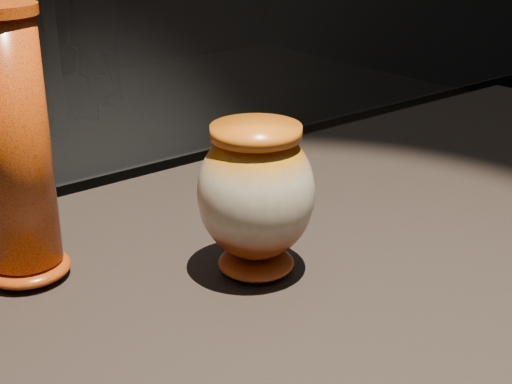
% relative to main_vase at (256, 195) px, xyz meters
% --- Properties ---
extents(main_vase, '(0.16, 0.16, 0.20)m').
position_rel_main_vase_xyz_m(main_vase, '(0.00, 0.00, 0.00)').
color(main_vase, maroon).
rests_on(main_vase, display_plinth).
extents(tall_vase, '(0.12, 0.12, 0.35)m').
position_rel_main_vase_xyz_m(tall_vase, '(-0.24, 0.17, 0.06)').
color(tall_vase, '#D54F0E').
rests_on(tall_vase, display_plinth).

